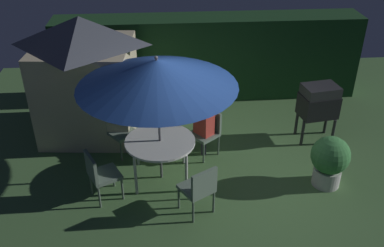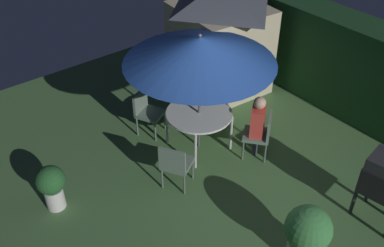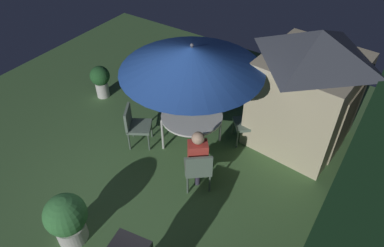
# 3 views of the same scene
# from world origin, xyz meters

# --- Properties ---
(ground_plane) EXTENTS (11.00, 11.00, 0.00)m
(ground_plane) POSITION_xyz_m (0.00, 0.00, 0.00)
(ground_plane) COLOR #47703D
(hedge_backdrop) EXTENTS (7.02, 0.86, 1.93)m
(hedge_backdrop) POSITION_xyz_m (0.00, 3.50, 0.96)
(hedge_backdrop) COLOR #193D1E
(hedge_backdrop) RESTS_ON ground
(garden_shed) EXTENTS (2.07, 1.96, 2.45)m
(garden_shed) POSITION_xyz_m (-2.59, 1.97, 1.25)
(garden_shed) COLOR #C6B793
(garden_shed) RESTS_ON ground
(patio_table) EXTENTS (1.21, 1.21, 0.78)m
(patio_table) POSITION_xyz_m (-1.17, 0.24, 0.72)
(patio_table) COLOR white
(patio_table) RESTS_ON ground
(patio_umbrella) EXTENTS (2.58, 2.58, 2.32)m
(patio_umbrella) POSITION_xyz_m (-1.17, 0.24, 2.04)
(patio_umbrella) COLOR #4C4C51
(patio_umbrella) RESTS_ON ground
(bbq_grill) EXTENTS (0.77, 0.61, 1.20)m
(bbq_grill) POSITION_xyz_m (1.95, 1.29, 0.85)
(bbq_grill) COLOR black
(bbq_grill) RESTS_ON ground
(chair_near_shed) EXTENTS (0.65, 0.65, 0.90)m
(chair_near_shed) POSITION_xyz_m (-0.28, 0.96, 0.52)
(chair_near_shed) COLOR slate
(chair_near_shed) RESTS_ON ground
(chair_far_side) EXTENTS (0.65, 0.65, 0.90)m
(chair_far_side) POSITION_xyz_m (-1.94, 1.15, 0.52)
(chair_far_side) COLOR slate
(chair_far_side) RESTS_ON ground
(chair_toward_hedge) EXTENTS (0.62, 0.62, 0.90)m
(chair_toward_hedge) POSITION_xyz_m (-2.16, -0.26, 0.52)
(chair_toward_hedge) COLOR slate
(chair_toward_hedge) RESTS_ON ground
(chair_toward_house) EXTENTS (0.63, 0.64, 0.90)m
(chair_toward_house) POSITION_xyz_m (-0.58, -0.75, 0.52)
(chair_toward_house) COLOR slate
(chair_toward_house) RESTS_ON ground
(potted_plant_by_grill) EXTENTS (0.66, 0.66, 0.94)m
(potted_plant_by_grill) POSITION_xyz_m (1.70, -0.17, 0.52)
(potted_plant_by_grill) COLOR silver
(potted_plant_by_grill) RESTS_ON ground
(person_in_red) EXTENTS (0.40, 0.42, 1.26)m
(person_in_red) POSITION_xyz_m (-0.34, 0.90, 0.78)
(person_in_red) COLOR #CC3D33
(person_in_red) RESTS_ON ground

